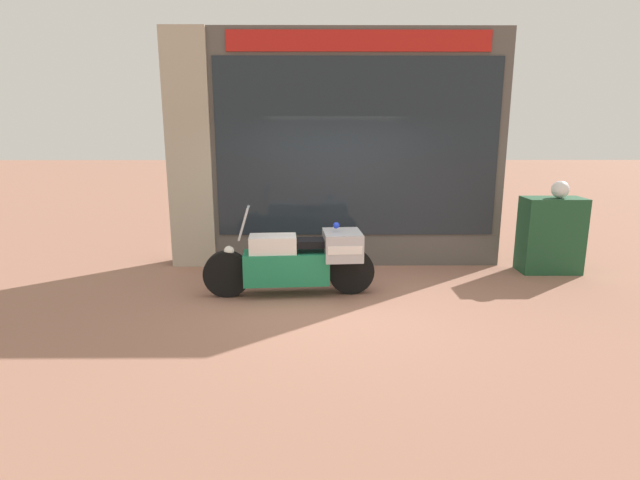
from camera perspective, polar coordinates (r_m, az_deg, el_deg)
ground_plane at (r=6.84m, az=2.41°, el=-7.03°), size 60.00×60.00×0.00m
shop_building at (r=8.44m, az=-0.51°, el=10.18°), size 5.55×0.55×3.86m
window_display at (r=8.69m, az=3.71°, el=0.30°), size 4.37×0.30×1.83m
paramedic_motorcycle at (r=6.97m, az=-2.27°, el=-2.15°), size 2.39×0.68×1.27m
utility_cabinet at (r=8.89m, az=24.86°, el=0.51°), size 0.94×0.51×1.22m
white_helmet at (r=8.76m, az=25.77°, el=5.22°), size 0.27×0.27×0.27m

